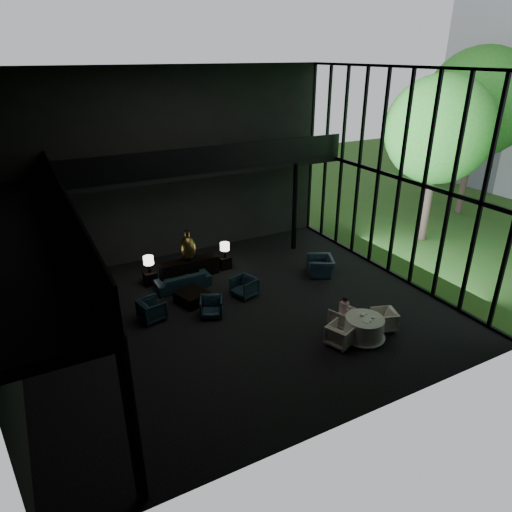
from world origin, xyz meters
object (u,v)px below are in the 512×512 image
table_lamp_right (225,247)px  lounge_armchair_east (244,285)px  coffee_table (192,297)px  dining_chair_north (342,317)px  table_lamp_left (149,261)px  window_armchair (321,263)px  lounge_armchair_west (152,308)px  side_table_right (225,262)px  dining_chair_west (341,334)px  lounge_armchair_south (211,306)px  dining_chair_east (384,319)px  dining_table (364,330)px  side_table_left (150,278)px  child (345,305)px  bronze_urn (188,248)px  sofa (183,278)px  console (190,268)px

table_lamp_right → lounge_armchair_east: table_lamp_right is taller
coffee_table → dining_chair_north: (3.90, -3.80, 0.12)m
table_lamp_left → window_armchair: (6.45, -2.43, -0.48)m
table_lamp_left → lounge_armchair_west: 2.75m
lounge_armchair_east → dining_chair_north: 3.90m
lounge_armchair_west → lounge_armchair_east: 3.53m
coffee_table → dining_chair_north: dining_chair_north is taller
side_table_right → coffee_table: side_table_right is taller
window_armchair → dining_chair_west: bearing=-2.4°
table_lamp_right → dining_chair_west: bearing=-82.4°
lounge_armchair_south → table_lamp_right: bearing=83.1°
coffee_table → dining_chair_east: 6.79m
lounge_armchair_south → dining_table: 5.18m
side_table_left → dining_table: bearing=-54.3°
table_lamp_left → child: size_ratio=1.12×
lounge_armchair_east → window_armchair: (3.60, 0.18, 0.08)m
bronze_urn → child: size_ratio=2.03×
dining_chair_east → dining_table: bearing=-63.4°
dining_chair_west → dining_table: bearing=-116.5°
table_lamp_left → side_table_right: (3.20, -0.04, -0.74)m
sofa → child: 6.37m
side_table_right → dining_table: dining_table is taller
table_lamp_right → sofa: table_lamp_right is taller
sofa → window_armchair: window_armchair is taller
lounge_armchair_south → dining_chair_east: bearing=-11.2°
bronze_urn → table_lamp_right: bronze_urn is taller
sofa → lounge_armchair_east: lounge_armchair_east is taller
dining_chair_east → dining_chair_west: size_ratio=0.95×
lounge_armchair_east → dining_chair_west: lounge_armchair_east is taller
sofa → dining_chair_north: size_ratio=3.19×
dining_chair_west → table_lamp_left: bearing=10.1°
side_table_right → dining_chair_west: bearing=-82.5°
dining_chair_west → lounge_armchair_west: bearing=27.7°
table_lamp_left → dining_table: bearing=-54.3°
lounge_armchair_east → dining_chair_east: size_ratio=1.21×
console → side_table_right: 1.61m
coffee_table → side_table_left: bearing=113.1°
lounge_armchair_west → window_armchair: size_ratio=0.74×
console → lounge_armchair_west: bearing=-132.6°
table_lamp_left → dining_chair_west: size_ratio=0.86×
lounge_armchair_west → dining_table: size_ratio=0.64×
table_lamp_right → window_armchair: bearing=-35.6°
dining_table → dining_chair_west: bearing=174.4°
sofa → lounge_armchair_west: (-1.71, -1.70, 0.02)m
side_table_right → dining_table: bearing=-75.6°
lounge_armchair_south → dining_chair_north: lounge_armchair_south is taller
sofa → table_lamp_left: bearing=-41.7°
child → dining_chair_east: bearing=139.9°
table_lamp_right → lounge_armchair_east: 2.58m
side_table_right → sofa: bearing=-158.3°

